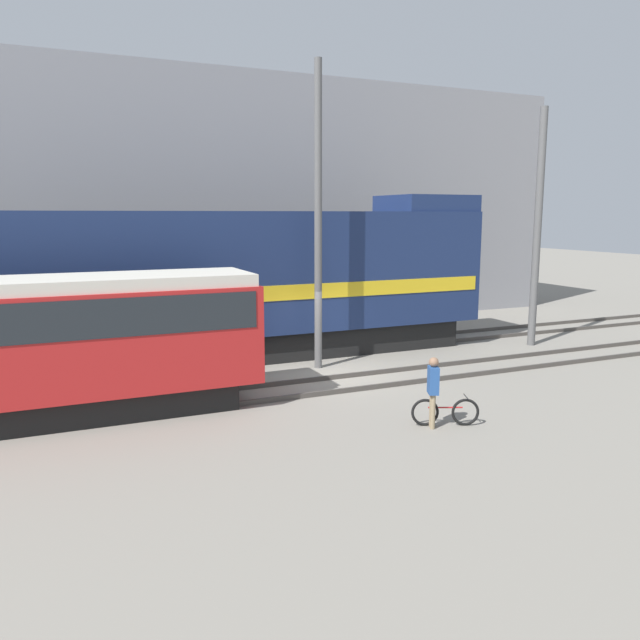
# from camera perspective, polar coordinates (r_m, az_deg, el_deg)

# --- Properties ---
(ground_plane) EXTENTS (120.00, 120.00, 0.00)m
(ground_plane) POSITION_cam_1_polar(r_m,az_deg,el_deg) (19.20, 1.36, -5.21)
(ground_plane) COLOR gray
(track_near) EXTENTS (60.00, 1.50, 0.14)m
(track_near) POSITION_cam_1_polar(r_m,az_deg,el_deg) (18.33, 2.67, -5.72)
(track_near) COLOR #47423D
(track_near) RESTS_ON ground
(track_far) EXTENTS (60.00, 1.51, 0.14)m
(track_far) POSITION_cam_1_polar(r_m,az_deg,el_deg) (22.34, -2.50, -2.91)
(track_far) COLOR #47423D
(track_far) RESTS_ON ground
(building_backdrop) EXTENTS (32.28, 6.00, 10.89)m
(building_backdrop) POSITION_cam_1_polar(r_m,az_deg,el_deg) (29.99, -8.67, 10.53)
(building_backdrop) COLOR gray
(building_backdrop) RESTS_ON ground
(freight_locomotive) EXTENTS (20.15, 3.04, 5.62)m
(freight_locomotive) POSITION_cam_1_polar(r_m,az_deg,el_deg) (21.03, -10.22, 3.23)
(freight_locomotive) COLOR black
(freight_locomotive) RESTS_ON ground
(streetcar) EXTENTS (10.26, 2.54, 3.46)m
(streetcar) POSITION_cam_1_polar(r_m,az_deg,el_deg) (16.08, -24.21, -1.76)
(streetcar) COLOR black
(streetcar) RESTS_ON ground
(bicycle) EXTENTS (1.51, 0.74, 0.72)m
(bicycle) POSITION_cam_1_polar(r_m,az_deg,el_deg) (15.10, 11.38, -8.25)
(bicycle) COLOR black
(bicycle) RESTS_ON ground
(person) EXTENTS (0.34, 0.42, 1.68)m
(person) POSITION_cam_1_polar(r_m,az_deg,el_deg) (14.70, 10.30, -5.89)
(person) COLOR #8C7A5B
(person) RESTS_ON ground
(utility_pole_center) EXTENTS (0.24, 0.24, 9.56)m
(utility_pole_center) POSITION_cam_1_polar(r_m,az_deg,el_deg) (19.73, -0.17, 9.23)
(utility_pole_center) COLOR #595959
(utility_pole_center) RESTS_ON ground
(utility_pole_right) EXTENTS (0.29, 0.29, 8.75)m
(utility_pole_right) POSITION_cam_1_polar(r_m,az_deg,el_deg) (24.67, 19.26, 7.84)
(utility_pole_right) COLOR #595959
(utility_pole_right) RESTS_ON ground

